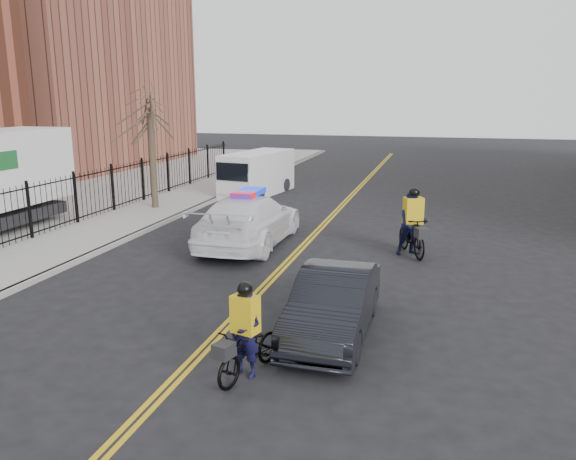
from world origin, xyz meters
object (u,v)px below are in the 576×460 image
(dark_sedan, at_px, (333,304))
(cyclist_near, at_px, (245,343))
(police_cruiser, at_px, (249,220))
(cargo_van, at_px, (256,174))
(cyclist_far, at_px, (412,229))

(dark_sedan, height_order, cyclist_near, cyclist_near)
(dark_sedan, bearing_deg, police_cruiser, 122.23)
(cargo_van, distance_m, cyclist_far, 12.40)
(dark_sedan, relative_size, cyclist_far, 1.93)
(cyclist_near, distance_m, cyclist_far, 9.01)
(police_cruiser, bearing_deg, cyclist_near, 108.29)
(cargo_van, height_order, cyclist_near, cargo_van)
(cyclist_far, bearing_deg, cyclist_near, -129.65)
(police_cruiser, height_order, cyclist_near, police_cruiser)
(cargo_van, bearing_deg, police_cruiser, -63.68)
(cargo_van, bearing_deg, cyclist_far, -39.44)
(dark_sedan, distance_m, cyclist_near, 2.40)
(police_cruiser, distance_m, cyclist_near, 9.01)
(dark_sedan, distance_m, cyclist_far, 6.70)
(police_cruiser, height_order, cyclist_far, cyclist_far)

